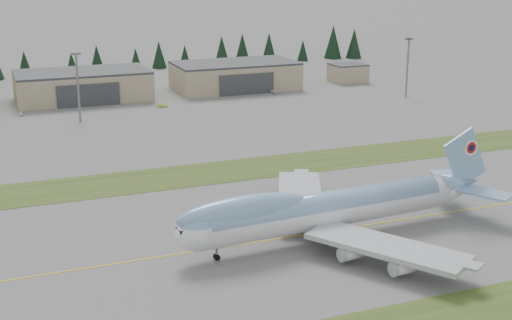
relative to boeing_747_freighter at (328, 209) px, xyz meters
name	(u,v)px	position (x,y,z in m)	size (l,w,h in m)	color
ground	(281,238)	(-8.25, 3.16, -6.05)	(7000.00, 7000.00, 0.00)	#5E5F5C
grass_strip_far	(209,173)	(-8.25, 48.16, -6.05)	(400.00, 18.00, 0.08)	#314E1C
taxiway_line_main	(281,238)	(-8.25, 3.16, -6.05)	(400.00, 0.40, 0.02)	gold
boeing_747_freighter	(328,209)	(0.00, 0.00, 0.00)	(69.59, 60.01, 18.35)	white
hangar_center	(83,85)	(-23.25, 153.05, -0.66)	(48.00, 26.60, 10.80)	tan
hangar_right	(235,75)	(36.75, 153.05, -0.66)	(48.00, 26.60, 10.80)	tan
control_shed	(348,73)	(86.75, 151.16, -2.25)	(14.00, 12.00, 7.60)	tan
floodlight_masts	(79,74)	(-29.32, 114.36, 9.97)	(201.77, 8.54, 24.51)	slate
service_vehicle_a	(21,116)	(-46.93, 133.43, -6.05)	(1.27, 3.14, 1.07)	white
service_vehicle_b	(162,107)	(0.65, 129.48, -6.05)	(1.28, 3.65, 1.20)	gold
service_vehicle_c	(274,93)	(47.29, 138.41, -6.05)	(1.66, 4.09, 1.18)	silver
conifer_belt	(111,56)	(-1.41, 214.79, 0.92)	(275.36, 16.26, 16.80)	black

